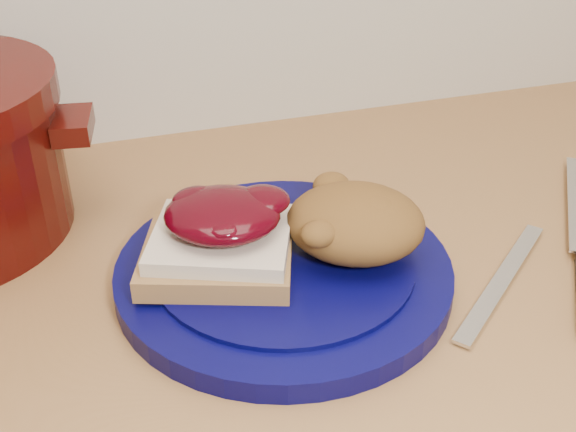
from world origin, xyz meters
name	(u,v)px	position (x,y,z in m)	size (l,w,h in m)	color
plate	(284,272)	(0.03, 1.49, 0.91)	(0.28, 0.28, 0.02)	#040439
sandwich	(220,236)	(-0.02, 1.50, 0.95)	(0.14, 0.14, 0.06)	olive
stuffing_mound	(355,223)	(0.09, 1.48, 0.95)	(0.11, 0.10, 0.06)	brown
butter_knife	(502,280)	(0.20, 1.43, 0.90)	(0.19, 0.01, 0.00)	silver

